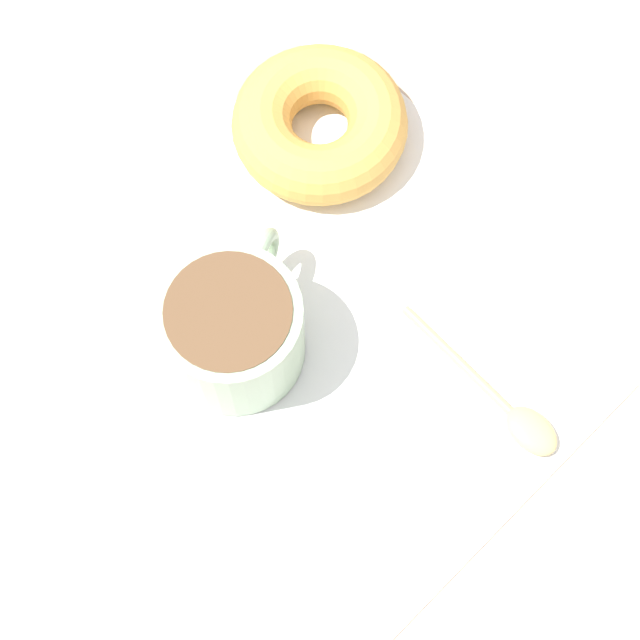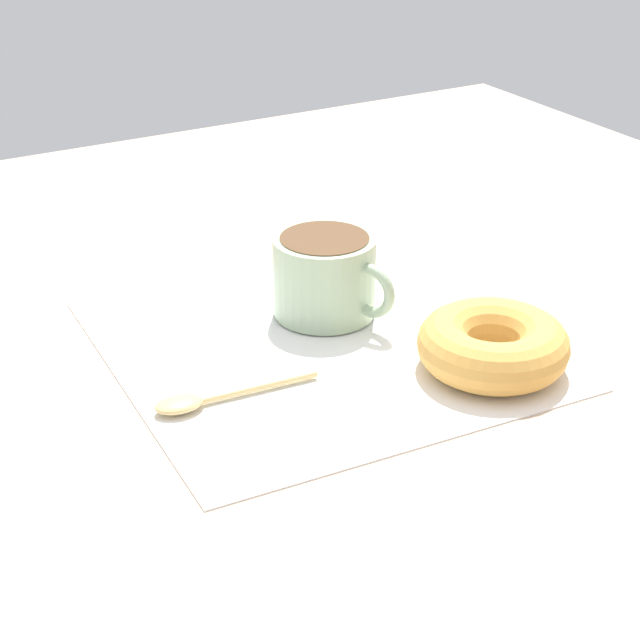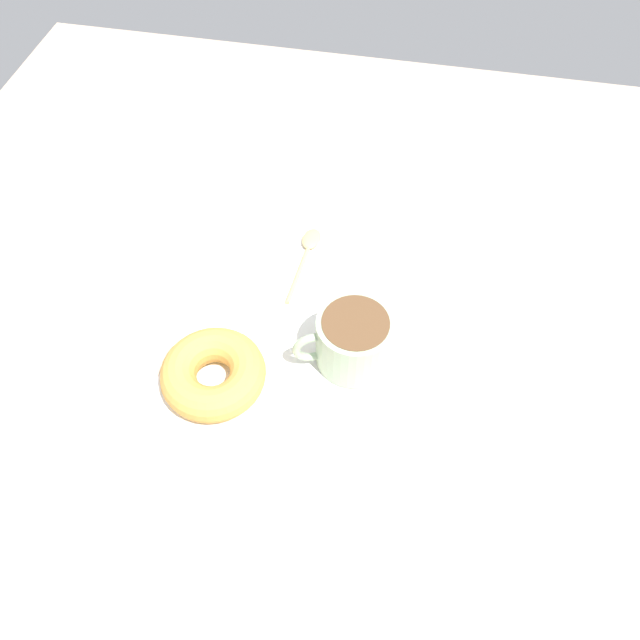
# 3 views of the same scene
# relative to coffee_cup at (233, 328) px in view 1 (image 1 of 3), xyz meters

# --- Properties ---
(ground_plane) EXTENTS (1.20, 1.20, 0.02)m
(ground_plane) POSITION_rel_coffee_cup_xyz_m (-0.02, -0.05, -0.05)
(ground_plane) COLOR tan
(napkin) EXTENTS (0.34, 0.34, 0.00)m
(napkin) POSITION_rel_coffee_cup_xyz_m (-0.03, -0.04, -0.04)
(napkin) COLOR white
(napkin) RESTS_ON ground_plane
(coffee_cup) EXTENTS (0.09, 0.11, 0.07)m
(coffee_cup) POSITION_rel_coffee_cup_xyz_m (0.00, 0.00, 0.00)
(coffee_cup) COLOR #9EB793
(coffee_cup) RESTS_ON napkin
(donut) EXTENTS (0.12, 0.12, 0.04)m
(donut) POSITION_rel_coffee_cup_xyz_m (0.06, -0.14, -0.02)
(donut) COLOR gold
(donut) RESTS_ON napkin
(spoon) EXTENTS (0.13, 0.03, 0.01)m
(spoon) POSITION_rel_coffee_cup_xyz_m (-0.15, -0.08, -0.03)
(spoon) COLOR #D8B772
(spoon) RESTS_ON napkin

